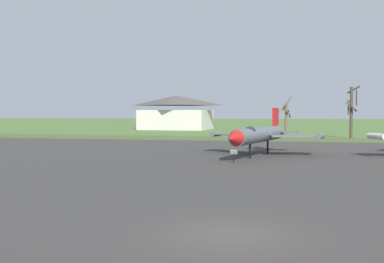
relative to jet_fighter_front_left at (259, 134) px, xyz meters
The scene contains 8 objects.
ground_plane 27.75m from the jet_fighter_front_left, 88.09° to the right, with size 600.00×600.00×0.00m, color #4C6B33.
asphalt_apron 9.20m from the jet_fighter_front_left, 84.10° to the right, with size 104.80×62.43×0.05m, color #383533.
grass_verge_strip 28.38m from the jet_fighter_front_left, 88.13° to the left, with size 164.80×12.00×0.06m, color #445929.
jet_fighter_front_left is the anchor object (origin of this frame).
info_placard_front_left 6.87m from the jet_fighter_front_left, 103.11° to the right, with size 0.58×0.32×1.13m.
bare_tree_far_left 37.04m from the jet_fighter_front_left, 86.74° to the left, with size 2.45×2.39×7.01m.
bare_tree_left_of_center 35.97m from the jet_fighter_front_left, 69.73° to the left, with size 2.40×2.47×8.54m.
visitor_building 70.33m from the jet_fighter_front_left, 110.84° to the left, with size 17.75×13.99×8.39m.
Camera 1 is at (2.07, -14.93, 4.12)m, focal length 42.09 mm.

